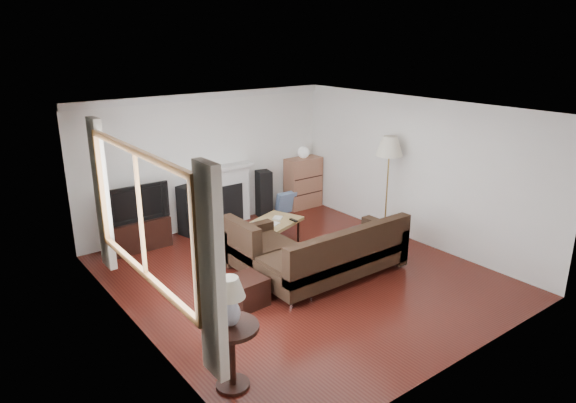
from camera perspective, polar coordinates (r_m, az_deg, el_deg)
room at (r=7.38m, az=1.41°, el=0.53°), size 5.10×5.60×2.54m
window at (r=5.96m, az=-16.09°, el=-1.46°), size 0.12×2.74×1.54m
curtain_near at (r=4.75m, az=-8.50°, el=-7.98°), size 0.10×0.35×2.10m
curtain_far at (r=7.40m, az=-19.99°, el=0.69°), size 0.10×0.35×2.10m
fireplace at (r=9.76m, az=-7.61°, el=0.61°), size 1.40×0.26×1.15m
tv_stand at (r=9.07m, az=-16.36°, el=-3.47°), size 1.04×0.47×0.52m
television at (r=8.88m, az=-16.68°, el=-0.05°), size 1.08×0.14×0.62m
speaker_left at (r=9.40m, az=-11.11°, el=-1.02°), size 0.31×0.35×0.91m
speaker_right at (r=10.19m, az=-2.69°, el=0.86°), size 0.32×0.36×0.93m
bookshelf at (r=10.73m, az=1.70°, el=2.10°), size 0.77×0.36×1.06m
globe_lamp at (r=10.57m, az=1.73°, el=5.49°), size 0.24×0.24×0.24m
sectional_sofa at (r=7.65m, az=5.16°, el=-5.65°), size 2.51×1.83×0.81m
coffee_table at (r=8.71m, az=-2.01°, el=-3.80°), size 1.33×1.02×0.46m
footstool at (r=7.00m, az=-4.61°, el=-9.88°), size 0.49×0.49×0.39m
floor_lamp at (r=9.19m, az=10.95°, el=1.53°), size 0.49×0.49×1.82m
side_table at (r=5.47m, az=-6.26°, el=-16.70°), size 0.57×0.57×0.72m
table_lamp at (r=5.15m, az=-6.50°, el=-11.05°), size 0.32×0.32×0.52m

